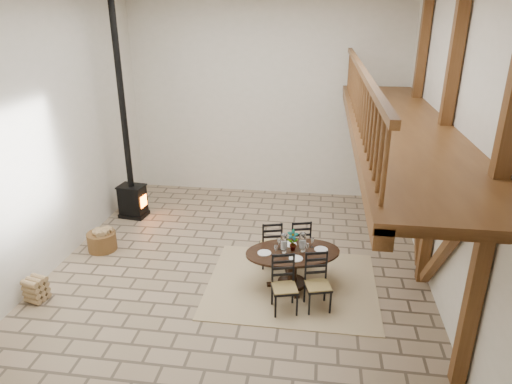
# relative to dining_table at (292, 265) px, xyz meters

# --- Properties ---
(ground) EXTENTS (8.00, 8.00, 0.00)m
(ground) POSITION_rel_dining_table_xyz_m (-1.04, 0.51, -0.40)
(ground) COLOR #998166
(ground) RESTS_ON ground
(room_shell) EXTENTS (7.02, 8.02, 5.01)m
(room_shell) POSITION_rel_dining_table_xyz_m (0.15, 0.51, 2.61)
(room_shell) COLOR silver
(room_shell) RESTS_ON ground
(rug) EXTENTS (3.00, 2.50, 0.02)m
(rug) POSITION_rel_dining_table_xyz_m (0.00, -0.00, -0.39)
(rug) COLOR tan
(rug) RESTS_ON ground
(dining_table) EXTENTS (1.88, 2.04, 1.07)m
(dining_table) POSITION_rel_dining_table_xyz_m (0.00, 0.00, 0.00)
(dining_table) COLOR black
(dining_table) RESTS_ON ground
(wood_stove) EXTENTS (0.66, 0.54, 5.00)m
(wood_stove) POSITION_rel_dining_table_xyz_m (-3.97, 2.43, 0.74)
(wood_stove) COLOR black
(wood_stove) RESTS_ON ground
(log_basket) EXTENTS (0.58, 0.58, 0.48)m
(log_basket) POSITION_rel_dining_table_xyz_m (-3.97, 0.76, -0.20)
(log_basket) COLOR brown
(log_basket) RESTS_ON ground
(log_stack) EXTENTS (0.38, 0.39, 0.43)m
(log_stack) POSITION_rel_dining_table_xyz_m (-4.27, -1.07, -0.19)
(log_stack) COLOR tan
(log_stack) RESTS_ON ground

